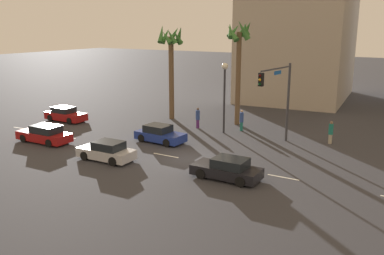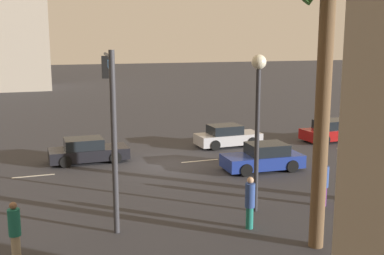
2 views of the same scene
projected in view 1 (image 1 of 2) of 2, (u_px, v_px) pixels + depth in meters
ground_plane at (187, 159)px, 29.48m from camera, size 220.00×220.00×0.00m
lane_stripe_0 at (21, 128)px, 38.38m from camera, size 1.94×0.14×0.01m
lane_stripe_1 at (68, 137)px, 35.37m from camera, size 1.87×0.14×0.01m
lane_stripe_2 at (123, 147)px, 32.40m from camera, size 2.24×0.14×0.01m
lane_stripe_3 at (166, 155)px, 30.39m from camera, size 2.19×0.14×0.01m
lane_stripe_4 at (283, 177)px, 26.01m from camera, size 2.03×0.14×0.01m
car_0 at (160, 134)px, 33.80m from camera, size 4.19×2.09×1.39m
car_1 at (45, 134)px, 33.69m from camera, size 4.75×2.01×1.42m
car_2 at (227, 169)px, 25.67m from camera, size 4.29×1.93×1.34m
car_3 at (107, 151)px, 29.24m from camera, size 4.16×1.94×1.37m
car_4 at (65, 115)px, 41.20m from camera, size 4.34×1.84×1.41m
traffic_signal at (279, 91)px, 31.94m from camera, size 0.84×5.05×6.35m
streetlamp at (225, 84)px, 35.75m from camera, size 0.56×0.56×6.14m
pedestrian_0 at (198, 117)px, 38.30m from camera, size 0.52×0.52×1.90m
pedestrian_1 at (242, 120)px, 37.31m from camera, size 0.46×0.46×1.92m
pedestrian_2 at (331, 132)px, 33.22m from camera, size 0.42×0.42×1.84m
palm_tree_0 at (171, 52)px, 40.84m from camera, size 2.70×2.51×9.39m
palm_tree_1 at (239, 48)px, 38.23m from camera, size 2.71×2.69×9.79m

